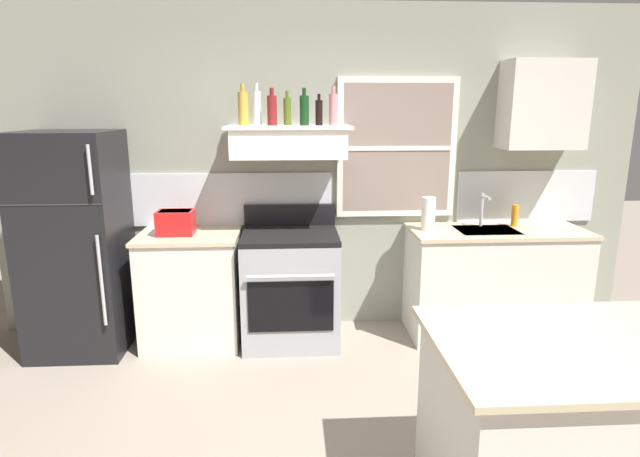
% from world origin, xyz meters
% --- Properties ---
extents(back_wall, '(5.40, 0.11, 2.70)m').
position_xyz_m(back_wall, '(0.03, 2.23, 1.35)').
color(back_wall, gray).
rests_on(back_wall, ground_plane).
extents(refrigerator, '(0.70, 0.72, 1.71)m').
position_xyz_m(refrigerator, '(-1.90, 1.84, 0.86)').
color(refrigerator, black).
rests_on(refrigerator, ground_plane).
extents(counter_left_of_stove, '(0.79, 0.63, 0.91)m').
position_xyz_m(counter_left_of_stove, '(-1.05, 1.90, 0.46)').
color(counter_left_of_stove, silver).
rests_on(counter_left_of_stove, ground_plane).
extents(toaster, '(0.30, 0.20, 0.19)m').
position_xyz_m(toaster, '(-1.14, 1.87, 1.01)').
color(toaster, red).
rests_on(toaster, counter_left_of_stove).
extents(stove_range, '(0.76, 0.69, 1.09)m').
position_xyz_m(stove_range, '(-0.25, 1.86, 0.46)').
color(stove_range, '#9EA0A5').
rests_on(stove_range, ground_plane).
extents(range_hood_shelf, '(0.96, 0.52, 0.24)m').
position_xyz_m(range_hood_shelf, '(-0.25, 1.96, 1.62)').
color(range_hood_shelf, white).
extents(bottle_champagne_gold_foil, '(0.08, 0.08, 0.31)m').
position_xyz_m(bottle_champagne_gold_foil, '(-0.60, 2.00, 1.88)').
color(bottle_champagne_gold_foil, '#B29333').
rests_on(bottle_champagne_gold_foil, range_hood_shelf).
extents(bottle_clear_tall, '(0.06, 0.06, 0.32)m').
position_xyz_m(bottle_clear_tall, '(-0.49, 2.01, 1.88)').
color(bottle_clear_tall, silver).
rests_on(bottle_clear_tall, range_hood_shelf).
extents(bottle_red_label_wine, '(0.07, 0.07, 0.28)m').
position_xyz_m(bottle_red_label_wine, '(-0.37, 1.94, 1.86)').
color(bottle_red_label_wine, maroon).
rests_on(bottle_red_label_wine, range_hood_shelf).
extents(bottle_olive_oil_square, '(0.06, 0.06, 0.26)m').
position_xyz_m(bottle_olive_oil_square, '(-0.26, 2.02, 1.85)').
color(bottle_olive_oil_square, '#4C601E').
rests_on(bottle_olive_oil_square, range_hood_shelf).
extents(bottle_dark_green_wine, '(0.07, 0.07, 0.28)m').
position_xyz_m(bottle_dark_green_wine, '(-0.13, 1.95, 1.86)').
color(bottle_dark_green_wine, '#143819').
rests_on(bottle_dark_green_wine, range_hood_shelf).
extents(bottle_balsamic_dark, '(0.06, 0.06, 0.24)m').
position_xyz_m(bottle_balsamic_dark, '(-0.01, 1.95, 1.84)').
color(bottle_balsamic_dark, black).
rests_on(bottle_balsamic_dark, range_hood_shelf).
extents(bottle_rose_pink, '(0.07, 0.07, 0.30)m').
position_xyz_m(bottle_rose_pink, '(0.10, 2.00, 1.87)').
color(bottle_rose_pink, '#C67F84').
rests_on(bottle_rose_pink, range_hood_shelf).
extents(counter_right_with_sink, '(1.43, 0.63, 0.91)m').
position_xyz_m(counter_right_with_sink, '(1.45, 1.90, 0.46)').
color(counter_right_with_sink, silver).
rests_on(counter_right_with_sink, ground_plane).
extents(sink_faucet, '(0.03, 0.17, 0.28)m').
position_xyz_m(sink_faucet, '(1.35, 2.00, 1.08)').
color(sink_faucet, silver).
rests_on(sink_faucet, counter_right_with_sink).
extents(paper_towel_roll, '(0.11, 0.11, 0.27)m').
position_xyz_m(paper_towel_roll, '(0.87, 1.90, 1.04)').
color(paper_towel_roll, white).
rests_on(paper_towel_roll, counter_right_with_sink).
extents(dish_soap_bottle, '(0.06, 0.06, 0.18)m').
position_xyz_m(dish_soap_bottle, '(1.63, 2.00, 1.00)').
color(dish_soap_bottle, orange).
rests_on(dish_soap_bottle, counter_right_with_sink).
extents(kitchen_island, '(1.40, 0.90, 0.91)m').
position_xyz_m(kitchen_island, '(1.06, -0.17, 0.46)').
color(kitchen_island, silver).
rests_on(kitchen_island, ground_plane).
extents(upper_cabinet_right, '(0.64, 0.32, 0.70)m').
position_xyz_m(upper_cabinet_right, '(1.80, 2.04, 1.90)').
color(upper_cabinet_right, silver).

